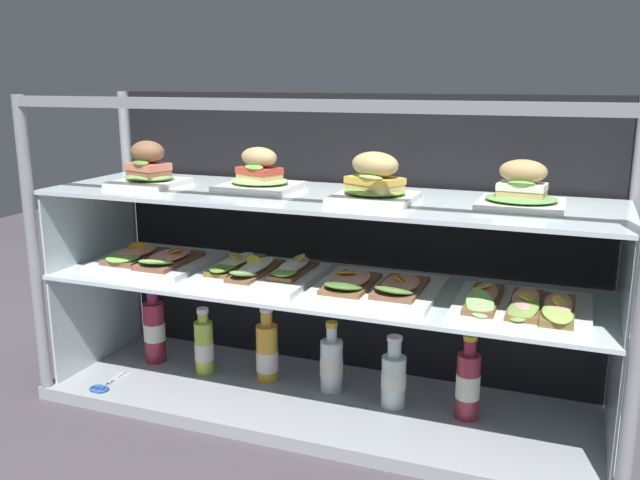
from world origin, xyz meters
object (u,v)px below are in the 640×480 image
Objects in this scene: kitchen_scissors at (103,387)px; juice_bottle_near_post at (468,384)px; plated_roll_sandwich_near_right_corner at (259,176)px; open_sandwich_tray_right_of_center at (155,259)px; open_sandwich_tray_mid_left at (260,271)px; plated_roll_sandwich_left_of_center at (375,183)px; juice_bottle_front_right_end at (154,330)px; plated_roll_sandwich_right_of_center at (522,192)px; open_sandwich_tray_near_left_corner at (522,305)px; plated_roll_sandwich_far_right at (148,169)px; juice_bottle_back_left at (204,346)px; juice_bottle_front_second at (267,352)px; juice_bottle_tucked_behind at (331,364)px; open_sandwich_tray_mid_right at (375,287)px; juice_bottle_front_middle at (394,378)px.

juice_bottle_near_post is at bearing 11.32° from kitchen_scissors.
plated_roll_sandwich_near_right_corner reaches higher than open_sandwich_tray_right_of_center.
plated_roll_sandwich_left_of_center is at bearing -4.47° from open_sandwich_tray_mid_left.
juice_bottle_front_right_end is 1.57× the size of kitchen_scissors.
open_sandwich_tray_right_of_center is (-1.04, -0.02, -0.26)m from plated_roll_sandwich_right_of_center.
open_sandwich_tray_right_of_center is 1.01× the size of open_sandwich_tray_near_left_corner.
plated_roll_sandwich_right_of_center reaches higher than open_sandwich_tray_mid_left.
plated_roll_sandwich_far_right is 1.10m from open_sandwich_tray_near_left_corner.
open_sandwich_tray_mid_left is 1.53× the size of juice_bottle_back_left.
kitchen_scissors is (-1.03, -0.21, -0.09)m from juice_bottle_near_post.
plated_roll_sandwich_far_right is 0.27m from open_sandwich_tray_right_of_center.
juice_bottle_back_left is 1.33× the size of kitchen_scissors.
kitchen_scissors is (-0.43, -0.23, -0.08)m from juice_bottle_front_second.
plated_roll_sandwich_far_right is 1.08m from juice_bottle_near_post.
open_sandwich_tray_right_of_center is at bearing 177.73° from open_sandwich_tray_near_left_corner.
juice_bottle_tucked_behind is at bearing 0.43° from juice_bottle_front_right_end.
open_sandwich_tray_right_of_center reaches higher than kitchen_scissors.
juice_bottle_tucked_behind is at bearing 0.40° from juice_bottle_front_second.
juice_bottle_front_second is at bearing 172.12° from open_sandwich_tray_near_left_corner.
plated_roll_sandwich_near_right_corner is 0.44m from open_sandwich_tray_right_of_center.
open_sandwich_tray_near_left_corner reaches higher than juice_bottle_front_second.
juice_bottle_tucked_behind is 0.68m from kitchen_scissors.
kitchen_scissors is at bearing -156.50° from plated_roll_sandwich_near_right_corner.
open_sandwich_tray_mid_left is 1.00× the size of open_sandwich_tray_mid_right.
juice_bottle_front_right_end is 0.40m from juice_bottle_front_second.
juice_bottle_near_post is at bearing 3.06° from plated_roll_sandwich_far_right.
plated_roll_sandwich_left_of_center is at bearing -171.47° from plated_roll_sandwich_right_of_center.
plated_roll_sandwich_right_of_center is 0.27m from open_sandwich_tray_near_left_corner.
open_sandwich_tray_near_left_corner is 1.21m from kitchen_scissors.
plated_roll_sandwich_far_right is at bearing -174.52° from plated_roll_sandwich_near_right_corner.
juice_bottle_front_right_end is at bearing -179.55° from juice_bottle_front_second.
juice_bottle_front_middle is (-0.33, 0.07, -0.28)m from open_sandwich_tray_near_left_corner.
plated_roll_sandwich_near_right_corner reaches higher than plated_roll_sandwich_right_of_center.
plated_roll_sandwich_far_right is at bearing -167.98° from juice_bottle_front_second.
open_sandwich_tray_near_left_corner is (1.07, -0.04, -0.00)m from open_sandwich_tray_right_of_center.
juice_bottle_back_left is 1.02× the size of juice_bottle_front_middle.
juice_bottle_front_second is (-0.01, 0.04, -0.54)m from plated_roll_sandwich_near_right_corner.
open_sandwich_tray_near_left_corner reaches higher than juice_bottle_back_left.
open_sandwich_tray_right_of_center is at bearing -44.73° from juice_bottle_front_right_end.
plated_roll_sandwich_near_right_corner is 1.30× the size of kitchen_scissors.
plated_roll_sandwich_left_of_center is at bearing -6.72° from juice_bottle_front_right_end.
juice_bottle_front_right_end is at bearing 173.28° from plated_roll_sandwich_left_of_center.
kitchen_scissors is (-0.44, -0.16, -0.36)m from open_sandwich_tray_mid_left.
juice_bottle_near_post is at bearing -3.29° from juice_bottle_tucked_behind.
juice_bottle_back_left is at bearing 169.60° from open_sandwich_tray_mid_left.
plated_roll_sandwich_near_right_corner is 0.64× the size of open_sandwich_tray_mid_left.
plated_roll_sandwich_right_of_center reaches higher than juice_bottle_front_second.
juice_bottle_near_post is (0.99, -0.02, -0.01)m from juice_bottle_front_right_end.
plated_roll_sandwich_near_right_corner is at bearing 172.26° from open_sandwich_tray_mid_right.
juice_bottle_front_middle is at bearing -4.06° from juice_bottle_front_second.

